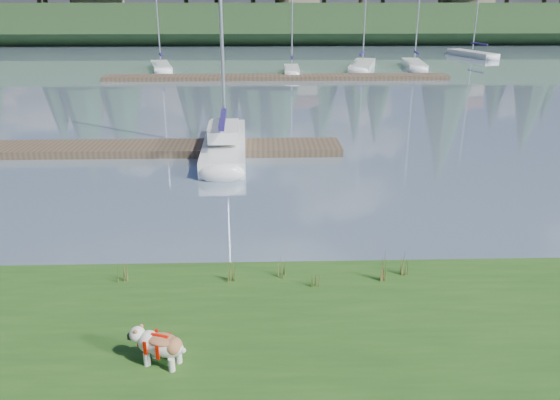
{
  "coord_description": "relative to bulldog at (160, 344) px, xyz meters",
  "views": [
    {
      "loc": [
        0.94,
        -12.14,
        5.7
      ],
      "look_at": [
        1.3,
        -0.5,
        1.41
      ],
      "focal_mm": 35.0,
      "sensor_mm": 36.0,
      "label": 1
    }
  ],
  "objects": [
    {
      "name": "weed_4",
      "position": [
        2.62,
        2.36,
        -0.19
      ],
      "size": [
        0.17,
        0.14,
        0.39
      ],
      "color": "#475B23",
      "rests_on": "bank"
    },
    {
      "name": "bulldog",
      "position": [
        0.0,
        0.0,
        0.0
      ],
      "size": [
        0.97,
        0.61,
        0.57
      ],
      "rotation": [
        0.0,
        0.0,
        2.78
      ],
      "color": "silver",
      "rests_on": "bank"
    },
    {
      "name": "sailboat_bg_5",
      "position": [
        23.65,
        52.32,
        -0.39
      ],
      "size": [
        3.52,
        8.22,
        11.53
      ],
      "rotation": [
        0.0,
        0.0,
        1.82
      ],
      "color": "white",
      "rests_on": "ground"
    },
    {
      "name": "weed_1",
      "position": [
        1.98,
        2.78,
        -0.15
      ],
      "size": [
        0.17,
        0.14,
        0.48
      ],
      "color": "#475B23",
      "rests_on": "bank"
    },
    {
      "name": "dock_far",
      "position": [
        2.69,
        34.97,
        -0.56
      ],
      "size": [
        26.0,
        2.2,
        0.3
      ],
      "primitive_type": "cube",
      "color": "#4C3D2C",
      "rests_on": "ground"
    },
    {
      "name": "weed_5",
      "position": [
        4.49,
        2.83,
        -0.15
      ],
      "size": [
        0.17,
        0.14,
        0.5
      ],
      "color": "#475B23",
      "rests_on": "bank"
    },
    {
      "name": "weed_2",
      "position": [
        3.97,
        2.59,
        -0.04
      ],
      "size": [
        0.17,
        0.14,
        0.75
      ],
      "color": "#475B23",
      "rests_on": "bank"
    },
    {
      "name": "sailboat_main",
      "position": [
        0.08,
        14.42,
        -0.28
      ],
      "size": [
        1.83,
        8.03,
        11.58
      ],
      "rotation": [
        0.0,
        0.0,
        1.6
      ],
      "color": "white",
      "rests_on": "ground"
    },
    {
      "name": "sailboat_bg_4",
      "position": [
        15.12,
        42.44,
        -0.38
      ],
      "size": [
        2.49,
        7.73,
        11.24
      ],
      "rotation": [
        0.0,
        0.0,
        1.44
      ],
      "color": "white",
      "rests_on": "ground"
    },
    {
      "name": "weed_0",
      "position": [
        0.95,
        2.59,
        -0.13
      ],
      "size": [
        0.17,
        0.14,
        0.55
      ],
      "color": "#475B23",
      "rests_on": "bank"
    },
    {
      "name": "ridge",
      "position": [
        0.69,
        77.97,
        1.79
      ],
      "size": [
        200.0,
        20.0,
        5.0
      ],
      "primitive_type": "cube",
      "color": "#1D3419",
      "rests_on": "ground"
    },
    {
      "name": "ground",
      "position": [
        0.69,
        34.97,
        -0.71
      ],
      "size": [
        200.0,
        200.0,
        0.0
      ],
      "primitive_type": "plane",
      "color": "#798DA2",
      "rests_on": "ground"
    },
    {
      "name": "dock_near",
      "position": [
        -3.31,
        13.97,
        -0.56
      ],
      "size": [
        16.0,
        2.0,
        0.3
      ],
      "primitive_type": "cube",
      "color": "#4C3D2C",
      "rests_on": "ground"
    },
    {
      "name": "weed_3",
      "position": [
        -1.22,
        2.67,
        -0.17
      ],
      "size": [
        0.17,
        0.14,
        0.45
      ],
      "color": "#475B23",
      "rests_on": "bank"
    },
    {
      "name": "mud_lip",
      "position": [
        0.69,
        3.37,
        -0.64
      ],
      "size": [
        60.0,
        0.5,
        0.14
      ],
      "primitive_type": "cube",
      "color": "#33281C",
      "rests_on": "ground"
    },
    {
      "name": "sailboat_bg_2",
      "position": [
        3.99,
        38.3,
        -0.37
      ],
      "size": [
        1.3,
        5.81,
        8.93
      ],
      "rotation": [
        0.0,
        0.0,
        1.54
      ],
      "color": "white",
      "rests_on": "ground"
    },
    {
      "name": "sailboat_bg_3",
      "position": [
        10.55,
        42.05,
        -0.38
      ],
      "size": [
        3.81,
        8.67,
        12.47
      ],
      "rotation": [
        0.0,
        0.0,
        1.31
      ],
      "color": "white",
      "rests_on": "ground"
    },
    {
      "name": "sailboat_bg_1",
      "position": [
        -7.2,
        41.38,
        -0.38
      ],
      "size": [
        3.03,
        7.25,
        10.72
      ],
      "rotation": [
        0.0,
        0.0,
        1.81
      ],
      "color": "white",
      "rests_on": "ground"
    }
  ]
}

